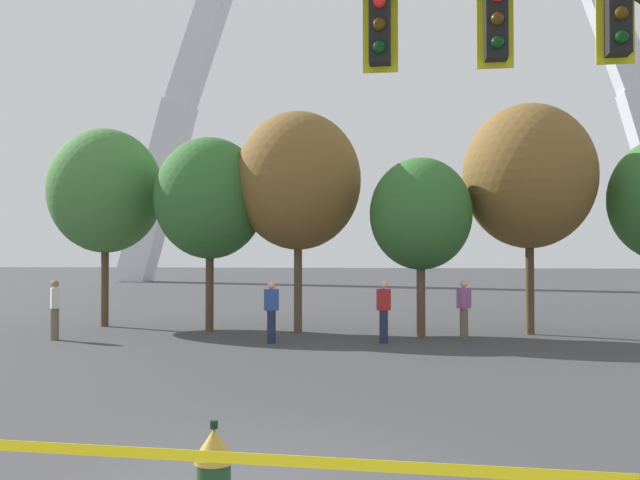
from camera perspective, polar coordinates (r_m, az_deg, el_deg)
monument_arch at (r=60.51m, az=6.33°, el=16.22°), size 47.86×2.51×46.71m
tree_far_left at (r=23.36m, az=-17.02°, el=3.82°), size 3.58×3.58×6.27m
tree_left_mid at (r=21.24m, az=-8.92°, el=3.36°), size 3.30×3.30×5.77m
tree_center_left at (r=20.77m, az=-1.79°, el=4.82°), size 3.71×3.71×6.49m
tree_center_right at (r=19.71m, az=8.18°, el=2.10°), size 2.84×2.84×4.97m
tree_right_mid at (r=21.00m, az=16.62°, el=4.98°), size 3.76×3.76×6.59m
pedestrian_walking_left at (r=18.14m, az=5.19°, el=-5.77°), size 0.38×0.27×1.59m
pedestrian_standing_center at (r=19.17m, az=11.61°, el=-5.51°), size 0.39×0.37×1.59m
pedestrian_walking_right at (r=18.05m, az=-3.97°, el=-5.79°), size 0.39×0.34×1.59m
pedestrian_near_trees at (r=19.99m, az=-20.73°, el=-5.27°), size 0.36×0.39×1.59m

